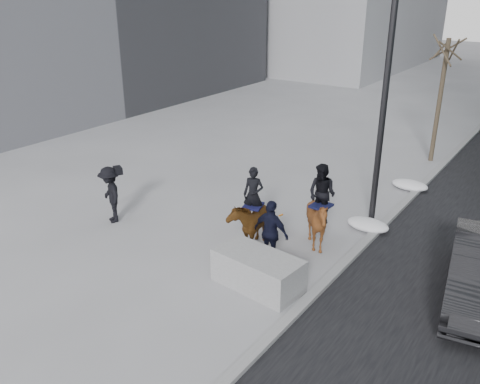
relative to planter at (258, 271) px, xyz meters
The scene contains 10 objects.
ground 1.80m from the planter, 164.79° to the left, with size 120.00×120.00×0.00m, color gray.
curb 10.55m from the planter, 82.86° to the left, with size 0.25×90.00×0.12m, color gray.
planter is the anchor object (origin of this frame).
tree_near 12.17m from the planter, 86.59° to the left, with size 1.20×1.20×5.40m, color #3B2F23, non-canonical shape.
mounted_left 2.11m from the planter, 128.96° to the left, with size 1.23×1.89×2.26m.
mounted_right 2.61m from the planter, 83.48° to the left, with size 1.39×1.53×2.40m.
feeder 1.25m from the planter, 106.61° to the left, with size 1.05×0.89×1.75m.
camera_crew 5.66m from the planter, behind, with size 1.31×1.12×1.75m.
lamppost 6.92m from the planter, 79.91° to the left, with size 0.25×1.99×9.09m.
snow_piles 6.43m from the planter, 80.95° to the left, with size 1.26×4.67×0.32m.
Camera 1 is at (7.37, -9.28, 6.82)m, focal length 38.00 mm.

